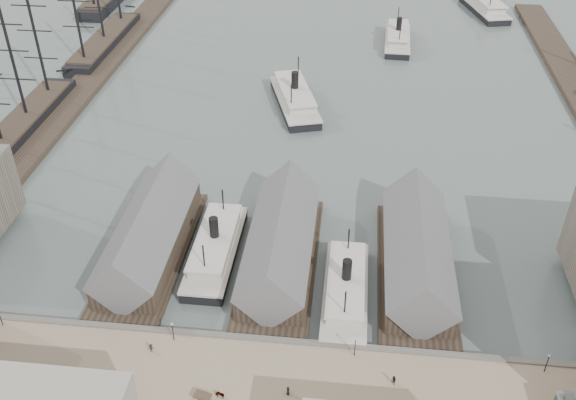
# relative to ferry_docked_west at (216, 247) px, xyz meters

# --- Properties ---
(ground) EXTENTS (900.00, 900.00, 0.00)m
(ground) POSITION_rel_ferry_docked_west_xyz_m (13.00, -17.44, -2.34)
(ground) COLOR #4B5754
(ground) RESTS_ON ground
(seawall) EXTENTS (180.00, 1.20, 2.30)m
(seawall) POSITION_rel_ferry_docked_west_xyz_m (13.00, -22.64, -1.19)
(seawall) COLOR #59544C
(seawall) RESTS_ON ground
(west_wharf) EXTENTS (10.00, 220.00, 1.60)m
(west_wharf) POSITION_rel_ferry_docked_west_xyz_m (-55.00, 82.56, -1.54)
(west_wharf) COLOR #2D231C
(west_wharf) RESTS_ON ground
(ferry_shed_west) EXTENTS (14.00, 42.00, 12.60)m
(ferry_shed_west) POSITION_rel_ferry_docked_west_xyz_m (-13.00, -0.57, 2.30)
(ferry_shed_west) COLOR #2D231C
(ferry_shed_west) RESTS_ON ground
(ferry_shed_center) EXTENTS (14.00, 42.00, 12.60)m
(ferry_shed_center) POSITION_rel_ferry_docked_west_xyz_m (13.00, -0.57, 2.30)
(ferry_shed_center) COLOR #2D231C
(ferry_shed_center) RESTS_ON ground
(ferry_shed_east) EXTENTS (14.00, 42.00, 12.60)m
(ferry_shed_east) POSITION_rel_ferry_docked_west_xyz_m (39.00, -0.57, 2.30)
(ferry_shed_east) COLOR #2D231C
(ferry_shed_east) RESTS_ON ground
(lamp_post_near_w) EXTENTS (0.44, 0.44, 3.92)m
(lamp_post_near_w) POSITION_rel_ferry_docked_west_xyz_m (-2.00, -24.44, 2.38)
(lamp_post_near_w) COLOR black
(lamp_post_near_w) RESTS_ON quay
(lamp_post_near_e) EXTENTS (0.44, 0.44, 3.92)m
(lamp_post_near_e) POSITION_rel_ferry_docked_west_xyz_m (28.00, -24.44, 2.38)
(lamp_post_near_e) COLOR black
(lamp_post_near_e) RESTS_ON quay
(lamp_post_far_e) EXTENTS (0.44, 0.44, 3.92)m
(lamp_post_far_e) POSITION_rel_ferry_docked_west_xyz_m (58.00, -24.44, 2.38)
(lamp_post_far_e) COLOR black
(lamp_post_far_e) RESTS_ON quay
(ferry_docked_west) EXTENTS (8.37, 27.91, 9.97)m
(ferry_docked_west) POSITION_rel_ferry_docked_west_xyz_m (0.00, 0.00, 0.00)
(ferry_docked_west) COLOR black
(ferry_docked_west) RESTS_ON ground
(ferry_docked_east) EXTENTS (7.98, 26.61, 9.50)m
(ferry_docked_east) POSITION_rel_ferry_docked_west_xyz_m (26.00, -9.12, -0.11)
(ferry_docked_east) COLOR black
(ferry_docked_east) RESTS_ON ground
(ferry_open_near) EXTENTS (17.91, 32.25, 11.03)m
(ferry_open_near) POSITION_rel_ferry_docked_west_xyz_m (8.76, 67.59, 0.25)
(ferry_open_near) COLOR black
(ferry_open_near) RESTS_ON ground
(ferry_open_mid) EXTENTS (9.31, 28.22, 9.98)m
(ferry_open_mid) POSITION_rel_ferry_docked_west_xyz_m (38.99, 118.45, 0.00)
(ferry_open_mid) COLOR black
(ferry_open_mid) RESTS_ON ground
(ferry_open_far) EXTENTS (16.60, 32.56, 11.15)m
(ferry_open_far) POSITION_rel_ferry_docked_west_xyz_m (73.13, 155.56, 0.28)
(ferry_open_far) COLOR black
(ferry_open_far) RESTS_ON ground
(sailing_ship_near) EXTENTS (8.71, 60.00, 35.81)m
(sailing_ship_near) POSITION_rel_ferry_docked_west_xyz_m (-61.09, 41.09, 0.29)
(sailing_ship_near) COLOR black
(sailing_ship_near) RESTS_ON ground
(sailing_ship_mid) EXTENTS (8.88, 51.33, 36.53)m
(sailing_ship_mid) POSITION_rel_ferry_docked_west_xyz_m (-59.75, 104.17, 0.28)
(sailing_ship_mid) COLOR black
(sailing_ship_mid) RESTS_ON ground
(horse_cart_center) EXTENTS (4.87, 2.21, 1.42)m
(horse_cart_center) POSITION_rel_ferry_docked_west_xyz_m (6.99, -35.44, 0.43)
(horse_cart_center) COLOR black
(horse_cart_center) RESTS_ON quay
(pedestrian_1) EXTENTS (0.94, 0.77, 1.79)m
(pedestrian_1) POSITION_rel_ferry_docked_west_xyz_m (-23.40, -37.31, 0.56)
(pedestrian_1) COLOR black
(pedestrian_1) RESTS_ON quay
(pedestrian_2) EXTENTS (1.18, 0.94, 1.59)m
(pedestrian_2) POSITION_rel_ferry_docked_west_xyz_m (-5.03, -27.30, 0.46)
(pedestrian_2) COLOR black
(pedestrian_2) RESTS_ON quay
(pedestrian_4) EXTENTS (0.62, 0.85, 1.60)m
(pedestrian_4) POSITION_rel_ferry_docked_west_xyz_m (18.13, -33.30, 0.46)
(pedestrian_4) COLOR black
(pedestrian_4) RESTS_ON quay
(pedestrian_6) EXTENTS (1.02, 1.08, 1.77)m
(pedestrian_6) POSITION_rel_ferry_docked_west_xyz_m (34.15, -29.60, 0.55)
(pedestrian_6) COLOR black
(pedestrian_6) RESTS_ON quay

